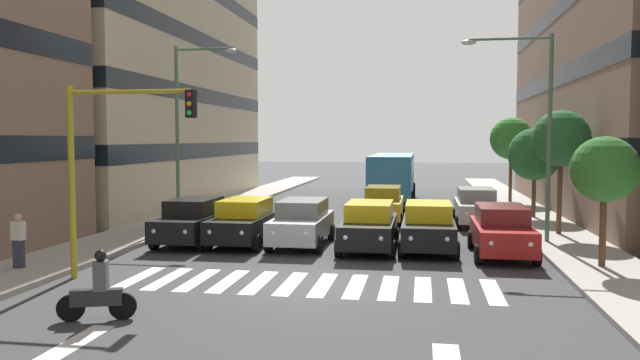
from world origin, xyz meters
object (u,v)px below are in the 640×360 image
car_1 (428,226)px  bus_behind_traffic (393,173)px  motorcycle_with_rider (98,292)px  street_tree_2 (535,154)px  car_3 (302,222)px  car_5 (193,221)px  traffic_light_gantry (106,151)px  car_row2_0 (476,206)px  car_0 (502,230)px  car_4 (244,221)px  car_2 (369,226)px  street_lamp_right (186,118)px  street_tree_3 (511,139)px  pedestrian_waiting (18,240)px  street_tree_0 (605,170)px  street_tree_1 (561,139)px  car_row2_1 (383,204)px  street_lamp_left (535,115)px

car_1 → bus_behind_traffic: bus_behind_traffic is taller
motorcycle_with_rider → street_tree_2: bearing=-122.9°
car_1 → car_3: same height
car_5 → traffic_light_gantry: traffic_light_gantry is taller
traffic_light_gantry → street_tree_2: traffic_light_gantry is taller
car_1 → bus_behind_traffic: (2.09, -17.21, 0.97)m
car_row2_0 → motorcycle_with_rider: (9.47, 16.70, -0.24)m
car_0 → car_4: (9.31, -0.79, 0.00)m
car_2 → bus_behind_traffic: 17.42m
street_lamp_right → bus_behind_traffic: bearing=-123.1°
car_4 → street_tree_3: size_ratio=0.86×
car_1 → pedestrian_waiting: 13.34m
car_2 → car_4: same height
street_tree_0 → street_tree_1: street_tree_1 is taller
pedestrian_waiting → bus_behind_traffic: bearing=-113.6°
car_3 → pedestrian_waiting: size_ratio=2.72×
street_lamp_right → pedestrian_waiting: 10.58m
car_row2_1 → car_3: bearing=69.7°
car_row2_0 → street_lamp_right: (12.90, 2.90, 4.06)m
car_2 → car_row2_0: 8.37m
car_5 → street_lamp_right: 5.97m
motorcycle_with_rider → street_lamp_left: bearing=-133.5°
car_4 → street_tree_0: street_tree_0 is taller
car_4 → car_row2_1: size_ratio=1.00×
car_1 → street_tree_3: street_tree_3 is taller
street_tree_3 → car_4: bearing=54.7°
car_3 → bus_behind_traffic: bearing=-98.6°
car_3 → street_tree_0: street_tree_0 is taller
car_row2_1 → street_tree_2: 7.96m
car_1 → street_tree_2: (-5.21, -9.49, 2.35)m
car_2 → car_row2_1: 7.48m
car_row2_1 → street_tree_3: bearing=-126.1°
pedestrian_waiting → car_5: bearing=-119.5°
car_3 → street_lamp_left: 9.58m
street_lamp_right → street_tree_3: bearing=-140.3°
motorcycle_with_rider → street_tree_0: 14.53m
car_3 → street_tree_3: (-9.80, -16.87, 3.12)m
car_3 → car_4: size_ratio=1.00×
car_row2_0 → street_tree_0: bearing=107.1°
car_5 → traffic_light_gantry: bearing=88.3°
car_2 → car_row2_1: (-0.02, -7.48, 0.00)m
car_2 → pedestrian_waiting: (10.00, 5.45, 0.11)m
street_tree_0 → traffic_light_gantry: bearing=13.8°
traffic_light_gantry → street_tree_3: size_ratio=1.06×
street_tree_0 → street_tree_2: size_ratio=0.90×
car_0 → car_row2_1: 9.07m
street_lamp_left → street_tree_2: (-1.32, -7.50, -1.64)m
car_3 → car_row2_1: 7.44m
street_tree_0 → street_tree_3: 19.73m
car_row2_0 → motorcycle_with_rider: 19.20m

